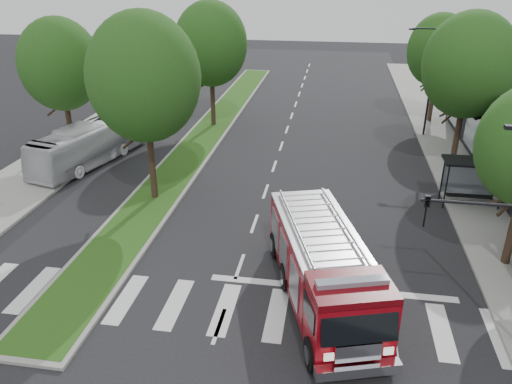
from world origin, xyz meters
TOP-DOWN VIEW (x-y plane):
  - ground at (0.00, 0.00)m, footprint 140.00×140.00m
  - sidewalk_right at (12.50, 10.00)m, footprint 5.00×80.00m
  - sidewalk_left at (-14.50, 10.00)m, footprint 5.00×80.00m
  - median at (-6.00, 18.00)m, footprint 3.00×50.00m
  - bus_shelter at (11.20, 8.15)m, footprint 3.20×1.60m
  - tree_right_mid at (11.50, 14.00)m, footprint 5.60×5.60m
  - tree_right_far at (11.50, 24.00)m, footprint 5.00×5.00m
  - tree_median_near at (-6.00, 6.00)m, footprint 5.80×5.80m
  - tree_median_far at (-6.00, 20.00)m, footprint 5.60×5.60m
  - tree_left_mid at (-14.00, 12.00)m, footprint 5.20×5.20m
  - streetlight_right_far at (10.35, 20.00)m, footprint 2.11×0.20m
  - fire_engine at (3.62, -1.83)m, footprint 5.22×9.47m
  - city_bus at (-12.00, 10.84)m, footprint 4.55×10.01m

SIDE VIEW (x-z plane):
  - ground at x=0.00m, z-range 0.00..0.00m
  - sidewalk_right at x=12.50m, z-range 0.00..0.15m
  - sidewalk_left at x=-14.50m, z-range 0.00..0.15m
  - median at x=-6.00m, z-range 0.00..0.16m
  - city_bus at x=-12.00m, z-range 0.00..2.71m
  - fire_engine at x=3.62m, z-range -0.06..3.08m
  - bus_shelter at x=11.20m, z-range 0.73..3.34m
  - streetlight_right_far at x=10.35m, z-range 0.48..8.48m
  - tree_right_far at x=11.50m, z-range 1.47..10.20m
  - tree_left_mid at x=-14.00m, z-range 1.58..10.74m
  - tree_right_mid at x=11.50m, z-range 1.63..11.35m
  - tree_median_far at x=-6.00m, z-range 1.63..11.35m
  - tree_median_near at x=-6.00m, z-range 1.73..11.89m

